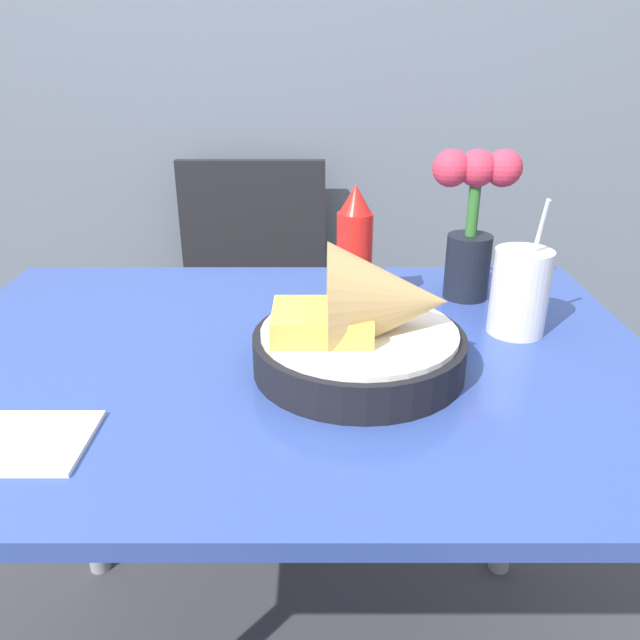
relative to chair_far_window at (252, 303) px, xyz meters
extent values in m
cube|color=slate|center=(0.13, 0.21, 0.76)|extent=(7.00, 0.06, 2.60)
cube|color=#334C9E|center=(0.13, -0.76, 0.22)|extent=(1.11, 0.79, 0.02)
cylinder|color=gray|center=(-0.36, -0.42, -0.17)|extent=(0.05, 0.05, 0.75)
cylinder|color=gray|center=(0.63, -0.42, -0.17)|extent=(0.05, 0.05, 0.75)
cylinder|color=black|center=(-0.18, -0.28, -0.32)|extent=(0.03, 0.03, 0.44)
cylinder|color=black|center=(0.18, -0.28, -0.32)|extent=(0.03, 0.03, 0.44)
cylinder|color=black|center=(-0.18, 0.08, -0.32)|extent=(0.03, 0.03, 0.44)
cylinder|color=black|center=(0.18, 0.08, -0.32)|extent=(0.03, 0.03, 0.44)
cube|color=black|center=(0.00, -0.10, -0.09)|extent=(0.40, 0.40, 0.02)
cube|color=black|center=(0.00, 0.09, 0.15)|extent=(0.40, 0.03, 0.46)
cylinder|color=black|center=(0.24, -0.81, 0.26)|extent=(0.30, 0.30, 0.05)
cylinder|color=white|center=(0.24, -0.81, 0.29)|extent=(0.28, 0.28, 0.01)
cone|color=tan|center=(0.28, -0.81, 0.33)|extent=(0.16, 0.16, 0.16)
cube|color=#E5C14C|center=(0.19, -0.82, 0.30)|extent=(0.13, 0.11, 0.04)
cylinder|color=red|center=(0.24, -0.58, 0.31)|extent=(0.06, 0.06, 0.17)
cone|color=red|center=(0.24, -0.58, 0.42)|extent=(0.05, 0.05, 0.05)
cylinder|color=silver|center=(0.50, -0.68, 0.30)|extent=(0.09, 0.09, 0.14)
cylinder|color=black|center=(0.50, -0.68, 0.29)|extent=(0.08, 0.08, 0.11)
cylinder|color=white|center=(0.51, -0.68, 0.36)|extent=(0.01, 0.07, 0.18)
cylinder|color=black|center=(0.45, -0.53, 0.29)|extent=(0.08, 0.08, 0.12)
cylinder|color=#33722D|center=(0.45, -0.53, 0.40)|extent=(0.02, 0.02, 0.10)
sphere|color=#DB334C|center=(0.45, -0.53, 0.46)|extent=(0.06, 0.06, 0.06)
sphere|color=#DB334C|center=(0.41, -0.53, 0.46)|extent=(0.06, 0.06, 0.06)
sphere|color=#DB334C|center=(0.50, -0.53, 0.46)|extent=(0.06, 0.06, 0.06)
cube|color=white|center=(-0.16, -0.99, 0.23)|extent=(0.16, 0.13, 0.01)
camera|label=1|loc=(0.19, -1.60, 0.65)|focal=35.00mm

